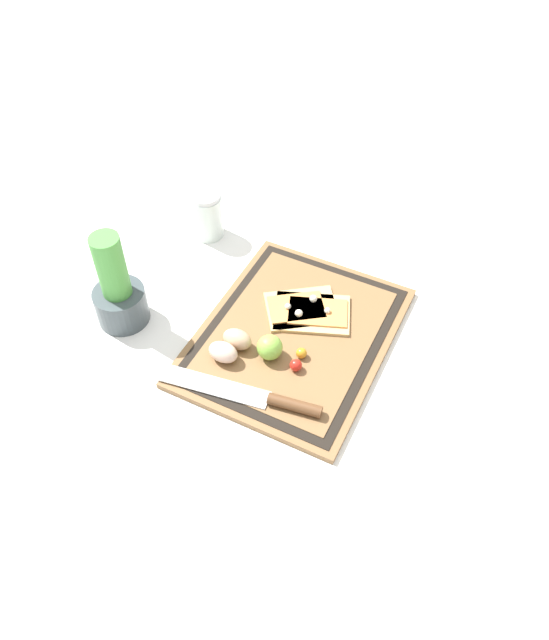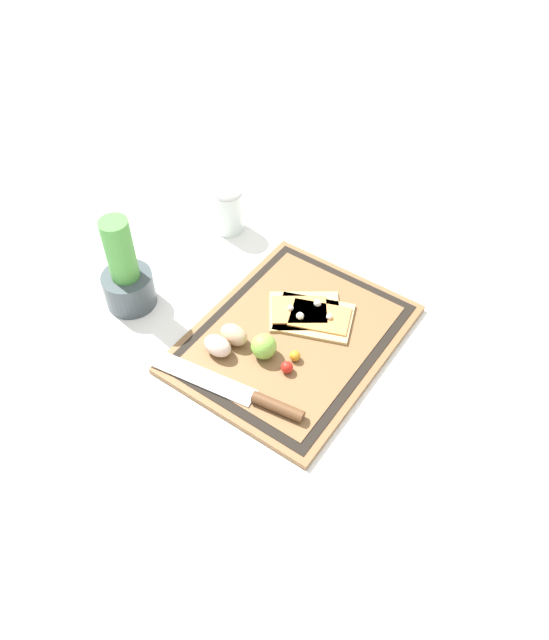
{
  "view_description": "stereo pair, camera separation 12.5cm",
  "coord_description": "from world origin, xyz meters",
  "px_view_note": "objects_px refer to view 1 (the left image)",
  "views": [
    {
      "loc": [
        -0.74,
        -0.32,
        0.97
      ],
      "look_at": [
        0.0,
        0.05,
        0.03
      ],
      "focal_mm": 35.0,
      "sensor_mm": 36.0,
      "label": 1
    },
    {
      "loc": [
        -0.68,
        -0.43,
        0.97
      ],
      "look_at": [
        0.0,
        0.05,
        0.03
      ],
      "focal_mm": 35.0,
      "sensor_mm": 36.0,
      "label": 2
    }
  ],
  "objects_px": {
    "egg_brown": "(237,339)",
    "lime": "(270,347)",
    "herb_pot": "(118,293)",
    "pizza_slice_near": "(313,313)",
    "pizza_slice_far": "(300,308)",
    "cherry_tomato_red": "(296,365)",
    "egg_pink": "(223,352)",
    "cherry_tomato_yellow": "(301,353)",
    "knife": "(265,398)",
    "sauce_jar": "(207,217)"
  },
  "relations": [
    {
      "from": "lime",
      "to": "sauce_jar",
      "type": "distance_m",
      "value": 0.41
    },
    {
      "from": "sauce_jar",
      "to": "knife",
      "type": "bearing_deg",
      "value": -137.51
    },
    {
      "from": "cherry_tomato_red",
      "to": "knife",
      "type": "bearing_deg",
      "value": 168.45
    },
    {
      "from": "knife",
      "to": "pizza_slice_near",
      "type": "bearing_deg",
      "value": 2.18
    },
    {
      "from": "sauce_jar",
      "to": "cherry_tomato_yellow",
      "type": "bearing_deg",
      "value": -125.02
    },
    {
      "from": "egg_brown",
      "to": "pizza_slice_near",
      "type": "bearing_deg",
      "value": -34.95
    },
    {
      "from": "lime",
      "to": "sauce_jar",
      "type": "bearing_deg",
      "value": 47.58
    },
    {
      "from": "lime",
      "to": "herb_pot",
      "type": "xyz_separation_m",
      "value": [
        -0.03,
        0.32,
        0.03
      ]
    },
    {
      "from": "cherry_tomato_yellow",
      "to": "egg_pink",
      "type": "bearing_deg",
      "value": 118.53
    },
    {
      "from": "egg_pink",
      "to": "lime",
      "type": "height_order",
      "value": "lime"
    },
    {
      "from": "knife",
      "to": "cherry_tomato_yellow",
      "type": "distance_m",
      "value": 0.12
    },
    {
      "from": "lime",
      "to": "herb_pot",
      "type": "distance_m",
      "value": 0.32
    },
    {
      "from": "egg_pink",
      "to": "herb_pot",
      "type": "xyz_separation_m",
      "value": [
        0.01,
        0.24,
        0.04
      ]
    },
    {
      "from": "egg_brown",
      "to": "cherry_tomato_red",
      "type": "bearing_deg",
      "value": -90.22
    },
    {
      "from": "lime",
      "to": "sauce_jar",
      "type": "height_order",
      "value": "sauce_jar"
    },
    {
      "from": "cherry_tomato_red",
      "to": "egg_pink",
      "type": "bearing_deg",
      "value": 106.34
    },
    {
      "from": "egg_brown",
      "to": "cherry_tomato_red",
      "type": "xyz_separation_m",
      "value": [
        -0.0,
        -0.13,
        -0.01
      ]
    },
    {
      "from": "pizza_slice_far",
      "to": "herb_pot",
      "type": "relative_size",
      "value": 0.82
    },
    {
      "from": "egg_brown",
      "to": "sauce_jar",
      "type": "xyz_separation_m",
      "value": [
        0.28,
        0.23,
        0.01
      ]
    },
    {
      "from": "pizza_slice_near",
      "to": "sauce_jar",
      "type": "height_order",
      "value": "sauce_jar"
    },
    {
      "from": "cherry_tomato_yellow",
      "to": "herb_pot",
      "type": "xyz_separation_m",
      "value": [
        -0.06,
        0.38,
        0.05
      ]
    },
    {
      "from": "egg_pink",
      "to": "cherry_tomato_yellow",
      "type": "height_order",
      "value": "egg_pink"
    },
    {
      "from": "pizza_slice_near",
      "to": "egg_pink",
      "type": "distance_m",
      "value": 0.21
    },
    {
      "from": "pizza_slice_near",
      "to": "herb_pot",
      "type": "distance_m",
      "value": 0.39
    },
    {
      "from": "pizza_slice_near",
      "to": "egg_pink",
      "type": "relative_size",
      "value": 3.07
    },
    {
      "from": "pizza_slice_near",
      "to": "egg_brown",
      "type": "height_order",
      "value": "egg_brown"
    },
    {
      "from": "cherry_tomato_yellow",
      "to": "sauce_jar",
      "type": "height_order",
      "value": "sauce_jar"
    },
    {
      "from": "pizza_slice_far",
      "to": "egg_brown",
      "type": "height_order",
      "value": "egg_brown"
    },
    {
      "from": "egg_pink",
      "to": "cherry_tomato_red",
      "type": "xyz_separation_m",
      "value": [
        0.04,
        -0.13,
        -0.01
      ]
    },
    {
      "from": "pizza_slice_far",
      "to": "knife",
      "type": "height_order",
      "value": "pizza_slice_far"
    },
    {
      "from": "pizza_slice_far",
      "to": "egg_brown",
      "type": "bearing_deg",
      "value": 153.97
    },
    {
      "from": "knife",
      "to": "cherry_tomato_yellow",
      "type": "xyz_separation_m",
      "value": [
        0.12,
        -0.02,
        0.0
      ]
    },
    {
      "from": "egg_pink",
      "to": "lime",
      "type": "distance_m",
      "value": 0.09
    },
    {
      "from": "egg_brown",
      "to": "sauce_jar",
      "type": "distance_m",
      "value": 0.36
    },
    {
      "from": "pizza_slice_near",
      "to": "knife",
      "type": "relative_size",
      "value": 0.57
    },
    {
      "from": "pizza_slice_near",
      "to": "knife",
      "type": "height_order",
      "value": "pizza_slice_near"
    },
    {
      "from": "knife",
      "to": "pizza_slice_far",
      "type": "bearing_deg",
      "value": 9.3
    },
    {
      "from": "egg_pink",
      "to": "knife",
      "type": "bearing_deg",
      "value": -113.55
    },
    {
      "from": "pizza_slice_far",
      "to": "cherry_tomato_red",
      "type": "height_order",
      "value": "same"
    },
    {
      "from": "pizza_slice_far",
      "to": "lime",
      "type": "distance_m",
      "value": 0.14
    },
    {
      "from": "cherry_tomato_red",
      "to": "cherry_tomato_yellow",
      "type": "bearing_deg",
      "value": 5.66
    },
    {
      "from": "pizza_slice_far",
      "to": "egg_pink",
      "type": "relative_size",
      "value": 3.03
    },
    {
      "from": "herb_pot",
      "to": "pizza_slice_near",
      "type": "bearing_deg",
      "value": -64.27
    },
    {
      "from": "egg_brown",
      "to": "lime",
      "type": "height_order",
      "value": "lime"
    },
    {
      "from": "egg_pink",
      "to": "lime",
      "type": "xyz_separation_m",
      "value": [
        0.05,
        -0.08,
        0.0
      ]
    },
    {
      "from": "egg_brown",
      "to": "egg_pink",
      "type": "bearing_deg",
      "value": 168.01
    },
    {
      "from": "cherry_tomato_red",
      "to": "herb_pot",
      "type": "relative_size",
      "value": 0.11
    },
    {
      "from": "lime",
      "to": "cherry_tomato_yellow",
      "type": "height_order",
      "value": "lime"
    },
    {
      "from": "pizza_slice_near",
      "to": "herb_pot",
      "type": "xyz_separation_m",
      "value": [
        -0.17,
        0.35,
        0.05
      ]
    },
    {
      "from": "egg_brown",
      "to": "lime",
      "type": "distance_m",
      "value": 0.07
    }
  ]
}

